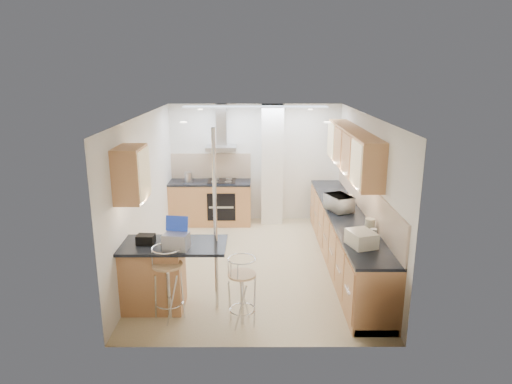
{
  "coord_description": "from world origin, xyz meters",
  "views": [
    {
      "loc": [
        -0.0,
        -7.16,
        3.23
      ],
      "look_at": [
        0.01,
        0.2,
        1.21
      ],
      "focal_mm": 32.0,
      "sensor_mm": 36.0,
      "label": 1
    }
  ],
  "objects_px": {
    "microwave": "(339,203)",
    "bread_bin": "(361,239)",
    "laptop": "(176,241)",
    "bar_stool_near": "(168,283)",
    "bar_stool_end": "(242,291)"
  },
  "relations": [
    {
      "from": "microwave",
      "to": "laptop",
      "type": "height_order",
      "value": "microwave"
    },
    {
      "from": "laptop",
      "to": "bar_stool_near",
      "type": "relative_size",
      "value": 0.31
    },
    {
      "from": "microwave",
      "to": "bread_bin",
      "type": "bearing_deg",
      "value": 158.06
    },
    {
      "from": "microwave",
      "to": "bar_stool_near",
      "type": "distance_m",
      "value": 3.16
    },
    {
      "from": "bar_stool_end",
      "to": "bread_bin",
      "type": "height_order",
      "value": "bread_bin"
    },
    {
      "from": "microwave",
      "to": "bread_bin",
      "type": "distance_m",
      "value": 1.54
    },
    {
      "from": "microwave",
      "to": "bar_stool_near",
      "type": "height_order",
      "value": "microwave"
    },
    {
      "from": "microwave",
      "to": "laptop",
      "type": "bearing_deg",
      "value": 102.37
    },
    {
      "from": "laptop",
      "to": "bread_bin",
      "type": "bearing_deg",
      "value": 12.45
    },
    {
      "from": "bar_stool_end",
      "to": "bread_bin",
      "type": "relative_size",
      "value": 2.39
    },
    {
      "from": "microwave",
      "to": "bar_stool_end",
      "type": "relative_size",
      "value": 0.52
    },
    {
      "from": "microwave",
      "to": "bar_stool_near",
      "type": "bearing_deg",
      "value": 102.83
    },
    {
      "from": "microwave",
      "to": "laptop",
      "type": "relative_size",
      "value": 1.54
    },
    {
      "from": "microwave",
      "to": "bar_stool_end",
      "type": "height_order",
      "value": "microwave"
    },
    {
      "from": "laptop",
      "to": "microwave",
      "type": "bearing_deg",
      "value": 43.89
    }
  ]
}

